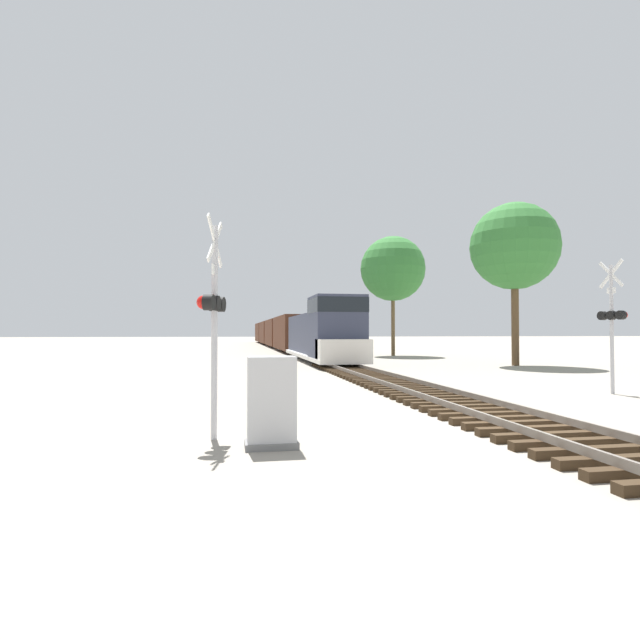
% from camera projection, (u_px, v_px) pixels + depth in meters
% --- Properties ---
extents(ground_plane, '(400.00, 400.00, 0.00)m').
position_uv_depth(ground_plane, '(512.00, 426.00, 10.88)').
color(ground_plane, gray).
extents(rail_track_bed, '(2.60, 160.00, 0.31)m').
position_uv_depth(rail_track_bed, '(512.00, 420.00, 10.89)').
color(rail_track_bed, '#382819').
rests_on(rail_track_bed, ground).
extents(freight_train, '(2.94, 75.39, 4.15)m').
position_uv_depth(freight_train, '(280.00, 333.00, 63.28)').
color(freight_train, '#33384C').
rests_on(freight_train, ground).
extents(crossing_signal_near, '(0.53, 1.01, 4.26)m').
position_uv_depth(crossing_signal_near, '(213.00, 310.00, 9.57)').
color(crossing_signal_near, '#B7B7BC').
rests_on(crossing_signal_near, ground).
extents(crossing_signal_far, '(0.45, 1.01, 4.44)m').
position_uv_depth(crossing_signal_far, '(612.00, 318.00, 16.52)').
color(crossing_signal_far, '#B7B7BC').
rests_on(crossing_signal_far, ground).
extents(relay_cabinet, '(0.93, 0.58, 1.61)m').
position_uv_depth(relay_cabinet, '(271.00, 403.00, 8.85)').
color(relay_cabinet, slate).
rests_on(relay_cabinet, ground).
extents(tree_far_right, '(5.33, 5.33, 9.97)m').
position_uv_depth(tree_far_right, '(514.00, 247.00, 30.55)').
color(tree_far_right, brown).
rests_on(tree_far_right, ground).
extents(tree_mid_background, '(5.60, 5.60, 10.33)m').
position_uv_depth(tree_mid_background, '(393.00, 269.00, 43.16)').
color(tree_mid_background, brown).
rests_on(tree_mid_background, ground).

